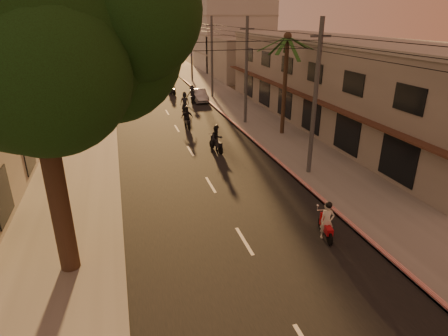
{
  "coord_description": "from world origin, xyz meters",
  "views": [
    {
      "loc": [
        -4.6,
        -10.96,
        9.03
      ],
      "look_at": [
        0.57,
        7.18,
        1.31
      ],
      "focal_mm": 30.0,
      "sensor_mm": 36.0,
      "label": 1
    }
  ],
  "objects": [
    {
      "name": "scooter_far_b",
      "position": [
        3.36,
        29.87,
        0.89
      ],
      "size": [
        1.5,
        1.94,
        1.94
      ],
      "rotation": [
        0.0,
        0.0,
        -0.25
      ],
      "color": "black",
      "rests_on": "ground"
    },
    {
      "name": "sidewalk_right",
      "position": [
        7.5,
        20.0,
        0.06
      ],
      "size": [
        5.0,
        140.0,
        0.12
      ],
      "primitive_type": "cube",
      "color": "slate",
      "rests_on": "ground"
    },
    {
      "name": "filler_left_far",
      "position": [
        -14.0,
        52.0,
        3.5
      ],
      "size": [
        8.0,
        14.0,
        7.0
      ],
      "primitive_type": "cube",
      "color": "#A29D92",
      "rests_on": "ground"
    },
    {
      "name": "scooter_far_c",
      "position": [
        1.88,
        34.97,
        0.86
      ],
      "size": [
        1.21,
        1.86,
        1.89
      ],
      "rotation": [
        0.0,
        0.0,
        0.32
      ],
      "color": "black",
      "rests_on": "ground"
    },
    {
      "name": "curb_stripe",
      "position": [
        5.1,
        15.0,
        0.1
      ],
      "size": [
        0.2,
        60.0,
        0.2
      ],
      "primitive_type": "cube",
      "color": "red",
      "rests_on": "ground"
    },
    {
      "name": "scooter_mid_a",
      "position": [
        1.79,
        13.42,
        0.9
      ],
      "size": [
        1.18,
        1.99,
        1.98
      ],
      "rotation": [
        0.0,
        0.0,
        0.2
      ],
      "color": "black",
      "rests_on": "ground"
    },
    {
      "name": "filler_right",
      "position": [
        14.0,
        45.0,
        3.0
      ],
      "size": [
        8.0,
        14.0,
        6.0
      ],
      "primitive_type": "cube",
      "color": "#A29D92",
      "rests_on": "ground"
    },
    {
      "name": "ground",
      "position": [
        0.0,
        0.0,
        0.0
      ],
      "size": [
        160.0,
        160.0,
        0.0
      ],
      "primitive_type": "plane",
      "color": "#383023",
      "rests_on": "ground"
    },
    {
      "name": "parked_car",
      "position": [
        4.27,
        30.35,
        0.67
      ],
      "size": [
        1.52,
        4.11,
        1.34
      ],
      "primitive_type": "imported",
      "rotation": [
        0.0,
        0.0,
        -0.01
      ],
      "color": "#A8AAB0",
      "rests_on": "ground"
    },
    {
      "name": "utility_poles",
      "position": [
        6.2,
        20.0,
        6.54
      ],
      "size": [
        1.2,
        48.26,
        9.0
      ],
      "color": "#38383A",
      "rests_on": "ground"
    },
    {
      "name": "filler_left_near",
      "position": [
        -14.0,
        34.0,
        2.2
      ],
      "size": [
        8.0,
        14.0,
        4.4
      ],
      "primitive_type": "cube",
      "color": "#A29D92",
      "rests_on": "ground"
    },
    {
      "name": "palm_tree",
      "position": [
        8.0,
        16.0,
        7.15
      ],
      "size": [
        5.0,
        5.0,
        8.2
      ],
      "color": "black",
      "rests_on": "ground"
    },
    {
      "name": "broadleaf_tree",
      "position": [
        -6.61,
        2.14,
        8.48
      ],
      "size": [
        9.6,
        8.7,
        12.1
      ],
      "color": "black",
      "rests_on": "ground"
    },
    {
      "name": "scooter_red",
      "position": [
        3.51,
        1.32,
        0.78
      ],
      "size": [
        0.84,
        1.77,
        1.76
      ],
      "rotation": [
        0.0,
        0.0,
        -0.22
      ],
      "color": "black",
      "rests_on": "ground"
    },
    {
      "name": "scooter_mid_b",
      "position": [
        0.92,
        20.03,
        0.84
      ],
      "size": [
        1.08,
        1.92,
        1.89
      ],
      "rotation": [
        0.0,
        0.0,
        0.04
      ],
      "color": "black",
      "rests_on": "ground"
    },
    {
      "name": "scooter_far_a",
      "position": [
        1.88,
        26.4,
        0.86
      ],
      "size": [
        1.1,
        1.92,
        1.91
      ],
      "rotation": [
        0.0,
        0.0,
        -0.2
      ],
      "color": "black",
      "rests_on": "ground"
    },
    {
      "name": "shophouse_row",
      "position": [
        13.95,
        18.0,
        3.65
      ],
      "size": [
        8.8,
        34.2,
        7.3
      ],
      "color": "gray",
      "rests_on": "ground"
    },
    {
      "name": "sidewalk_left",
      "position": [
        -7.5,
        20.0,
        0.06
      ],
      "size": [
        5.0,
        140.0,
        0.12
      ],
      "primitive_type": "cube",
      "color": "slate",
      "rests_on": "ground"
    },
    {
      "name": "road",
      "position": [
        0.0,
        20.0,
        0.01
      ],
      "size": [
        10.0,
        140.0,
        0.02
      ],
      "primitive_type": "cube",
      "color": "black",
      "rests_on": "ground"
    }
  ]
}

